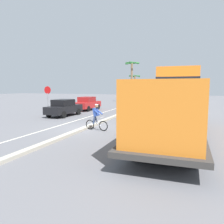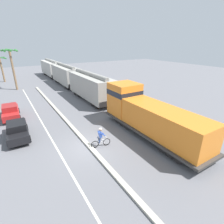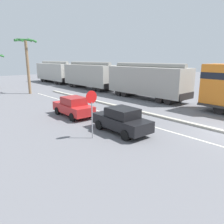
# 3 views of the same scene
# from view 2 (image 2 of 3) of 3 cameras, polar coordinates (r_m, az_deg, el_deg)

# --- Properties ---
(ground_plane) EXTENTS (120.00, 120.00, 0.00)m
(ground_plane) POSITION_cam_2_polar(r_m,az_deg,el_deg) (15.20, -7.49, -11.18)
(ground_plane) COLOR slate
(median_curb) EXTENTS (0.36, 36.00, 0.16)m
(median_curb) POSITION_cam_2_polar(r_m,az_deg,el_deg) (20.16, -14.69, -2.75)
(median_curb) COLOR #B2AD9E
(median_curb) RESTS_ON ground
(lane_stripe) EXTENTS (0.14, 36.00, 0.01)m
(lane_stripe) POSITION_cam_2_polar(r_m,az_deg,el_deg) (19.74, -21.29, -4.39)
(lane_stripe) COLOR silver
(lane_stripe) RESTS_ON ground
(locomotive) EXTENTS (3.10, 11.61, 4.20)m
(locomotive) POSITION_cam_2_polar(r_m,az_deg,el_deg) (16.82, 11.07, -1.08)
(locomotive) COLOR orange
(locomotive) RESTS_ON ground
(hopper_car_lead) EXTENTS (2.90, 10.60, 4.18)m
(hopper_car_lead) POSITION_cam_2_polar(r_m,az_deg,el_deg) (26.45, -6.97, 8.26)
(hopper_car_lead) COLOR #9F9C94
(hopper_car_lead) RESTS_ON ground
(hopper_car_middle) EXTENTS (2.90, 10.60, 4.18)m
(hopper_car_middle) POSITION_cam_2_polar(r_m,az_deg,el_deg) (37.10, -14.81, 11.63)
(hopper_car_middle) COLOR #A29F98
(hopper_car_middle) RESTS_ON ground
(hopper_car_trailing) EXTENTS (2.90, 10.60, 4.18)m
(hopper_car_trailing) POSITION_cam_2_polar(r_m,az_deg,el_deg) (48.19, -19.18, 13.40)
(hopper_car_trailing) COLOR #B1AFA7
(hopper_car_trailing) RESTS_ON ground
(parked_car_black) EXTENTS (1.96, 4.26, 1.62)m
(parked_car_black) POSITION_cam_2_polar(r_m,az_deg,el_deg) (18.09, -28.52, -5.22)
(parked_car_black) COLOR black
(parked_car_black) RESTS_ON ground
(parked_car_red) EXTENTS (1.96, 4.27, 1.62)m
(parked_car_red) POSITION_cam_2_polar(r_m,az_deg,el_deg) (23.24, -30.22, 0.16)
(parked_car_red) COLOR red
(parked_car_red) RESTS_ON ground
(cyclist) EXTENTS (1.70, 0.53, 1.71)m
(cyclist) POSITION_cam_2_polar(r_m,az_deg,el_deg) (14.70, -3.79, -8.52)
(cyclist) COLOR black
(cyclist) RESTS_ON ground
(palm_tree_near) EXTENTS (2.67, 2.77, 7.30)m
(palm_tree_near) POSITION_cam_2_polar(r_m,az_deg,el_deg) (36.28, -30.10, 14.61)
(palm_tree_near) COLOR #846647
(palm_tree_near) RESTS_ON ground
(palm_tree_far) EXTENTS (2.68, 2.74, 5.50)m
(palm_tree_far) POSITION_cam_2_polar(r_m,az_deg,el_deg) (45.45, -32.58, 13.35)
(palm_tree_far) COLOR #846647
(palm_tree_far) RESTS_ON ground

